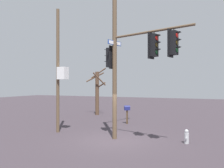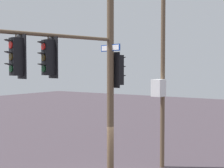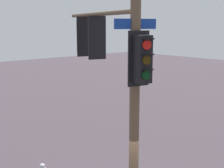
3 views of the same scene
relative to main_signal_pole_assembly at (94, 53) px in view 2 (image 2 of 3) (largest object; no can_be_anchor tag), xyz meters
The scene contains 2 objects.
main_signal_pole_assembly is the anchor object (origin of this frame).
secondary_pole_assembly 4.87m from the main_signal_pole_assembly, 86.17° to the left, with size 0.51×0.80×7.83m.
Camera 2 is at (6.75, -9.34, 4.59)m, focal length 50.87 mm.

